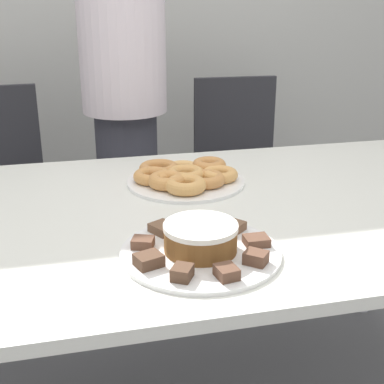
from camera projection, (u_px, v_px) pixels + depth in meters
The scene contains 25 objects.
table at pixel (186, 232), 1.47m from camera, with size 1.88×1.04×0.74m.
person_standing at pixel (125, 97), 2.17m from camera, with size 0.34×0.34×1.68m.
office_chair_left at pixel (0, 201), 2.31m from camera, with size 0.46×0.46×0.91m.
office_chair_right at pixel (241, 182), 2.55m from camera, with size 0.46×0.46×0.91m.
plate_cake at pixel (201, 252), 1.19m from camera, with size 0.36×0.36×0.01m.
plate_donuts at pixel (186, 182), 1.64m from camera, with size 0.36×0.36×0.01m.
frosted_cake at pixel (201, 237), 1.18m from camera, with size 0.17×0.17×0.06m.
lamington_0 at pixel (149, 260), 1.12m from camera, with size 0.07×0.06×0.03m.
lamington_1 at pixel (182, 273), 1.07m from camera, with size 0.06×0.06×0.03m.
lamington_2 at pixel (227, 272), 1.07m from camera, with size 0.05×0.05×0.02m.
lamington_3 at pixel (256, 258), 1.13m from camera, with size 0.06×0.06×0.03m.
lamington_4 at pixel (256, 241), 1.21m from camera, with size 0.06×0.05×0.02m.
lamington_5 at pixel (233, 227), 1.29m from camera, with size 0.07×0.07×0.02m.
lamington_6 at pixel (197, 221), 1.31m from camera, with size 0.06×0.07×0.03m.
lamington_7 at pixel (163, 228), 1.28m from camera, with size 0.07×0.07×0.02m.
lamington_8 at pixel (143, 243), 1.20m from camera, with size 0.06×0.05×0.02m.
donut_0 at pixel (186, 174), 1.63m from camera, with size 0.12×0.12×0.04m.
donut_1 at pixel (183, 168), 1.70m from camera, with size 0.10×0.10×0.03m.
donut_2 at pixel (159, 168), 1.69m from camera, with size 0.13×0.13×0.03m.
donut_3 at pixel (152, 176), 1.62m from camera, with size 0.12×0.12×0.03m.
donut_4 at pixel (167, 180), 1.57m from camera, with size 0.11×0.11×0.04m.
donut_5 at pixel (186, 185), 1.54m from camera, with size 0.12×0.12×0.04m.
donut_6 at pixel (206, 179), 1.59m from camera, with size 0.12×0.12×0.04m.
donut_7 at pixel (220, 174), 1.63m from camera, with size 0.11×0.11×0.03m.
donut_8 at pixel (209, 166), 1.71m from camera, with size 0.11×0.11×0.04m.
Camera 1 is at (-0.29, -1.31, 1.29)m, focal length 50.00 mm.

